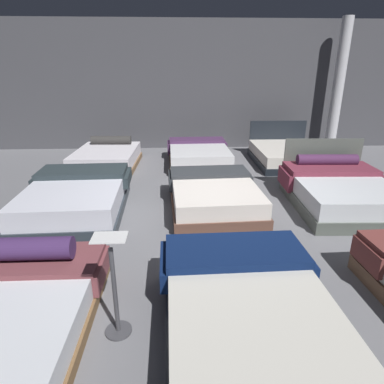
% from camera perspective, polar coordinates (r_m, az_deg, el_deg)
% --- Properties ---
extents(ground_plane, '(18.00, 18.00, 0.02)m').
position_cam_1_polar(ground_plane, '(5.34, 3.57, -4.21)').
color(ground_plane, slate).
extents(showroom_back_wall, '(18.00, 0.06, 3.50)m').
position_cam_1_polar(showroom_back_wall, '(9.80, 0.64, 17.79)').
color(showroom_back_wall, '#47474C').
rests_on(showroom_back_wall, ground_plane).
extents(bed_1, '(1.54, 2.06, 0.53)m').
position_cam_1_polar(bed_1, '(3.09, 9.50, -19.79)').
color(bed_1, '#2C2F37').
rests_on(bed_1, ground_plane).
extents(bed_3, '(1.67, 2.17, 0.55)m').
position_cam_1_polar(bed_3, '(5.74, -19.40, -0.82)').
color(bed_3, '#262E34').
rests_on(bed_3, ground_plane).
extents(bed_4, '(1.54, 1.98, 0.50)m').
position_cam_1_polar(bed_4, '(5.54, 3.80, -0.59)').
color(bed_4, brown).
rests_on(bed_4, ground_plane).
extents(bed_5, '(1.71, 2.12, 0.98)m').
position_cam_1_polar(bed_5, '(6.17, 24.22, 0.23)').
color(bed_5, '#525851').
rests_on(bed_5, ground_plane).
extents(bed_6, '(1.50, 1.98, 0.63)m').
position_cam_1_polar(bed_6, '(8.23, -14.53, 5.79)').
color(bed_6, brown).
rests_on(bed_6, ground_plane).
extents(bed_7, '(1.55, 2.01, 0.50)m').
position_cam_1_polar(bed_7, '(8.18, 1.18, 6.40)').
color(bed_7, brown).
rests_on(bed_7, ground_plane).
extents(bed_8, '(1.64, 2.11, 0.91)m').
position_cam_1_polar(bed_8, '(8.60, 16.21, 6.19)').
color(bed_8, black).
rests_on(bed_8, ground_plane).
extents(price_sign, '(0.28, 0.24, 0.96)m').
position_cam_1_polar(price_sign, '(3.06, -13.13, -17.44)').
color(price_sign, '#3F3F44').
rests_on(price_sign, ground_plane).
extents(support_pillar, '(0.29, 0.29, 3.50)m').
position_cam_1_polar(support_pillar, '(10.28, 23.99, 16.25)').
color(support_pillar, silver).
rests_on(support_pillar, ground_plane).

